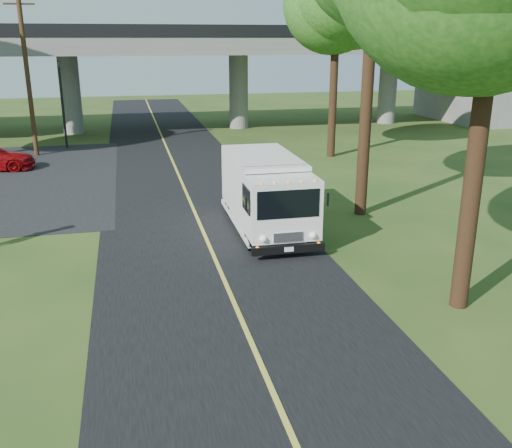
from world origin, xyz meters
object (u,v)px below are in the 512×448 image
object	(u,v)px
traffic_signal	(62,95)
tree_right_far	(342,1)
utility_pole	(27,73)
step_van	(266,191)

from	to	relation	value
traffic_signal	tree_right_far	distance (m)	17.18
utility_pole	step_van	world-z (taller)	utility_pole
traffic_signal	utility_pole	distance (m)	2.86
utility_pole	step_van	distance (m)	19.03
utility_pole	tree_right_far	bearing A→B (deg)	-14.00
utility_pole	step_van	xyz separation A→B (m)	(9.70, -16.06, -3.20)
tree_right_far	utility_pole	bearing A→B (deg)	166.00
traffic_signal	step_van	world-z (taller)	traffic_signal
utility_pole	tree_right_far	world-z (taller)	tree_right_far
tree_right_far	step_van	size ratio (longest dim) A/B	1.80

